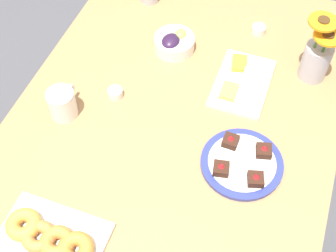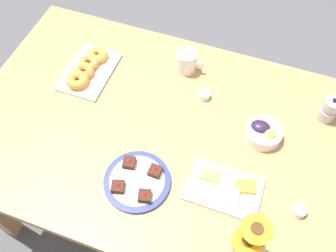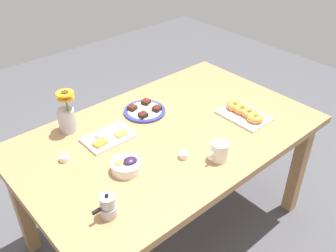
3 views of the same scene
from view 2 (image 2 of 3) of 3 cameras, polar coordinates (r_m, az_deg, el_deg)
ground_plane at (r=2.12m, az=0.00°, el=-11.55°), size 6.00×6.00×0.00m
dining_table at (r=1.53m, az=0.00°, el=-2.56°), size 1.60×1.00×0.74m
coffee_mug at (r=1.62m, az=2.89°, el=9.85°), size 0.12×0.09×0.10m
grape_bowl at (r=1.47m, az=14.34°, el=-0.91°), size 0.14×0.14×0.07m
cheese_platter at (r=1.35m, az=8.67°, el=-9.37°), size 0.26×0.17×0.03m
croissant_platter at (r=1.66m, az=-12.17°, el=8.53°), size 0.19×0.29×0.05m
jam_cup_honey at (r=1.37m, az=19.40°, el=-12.04°), size 0.05×0.05×0.03m
jam_cup_berry at (r=1.55m, az=5.58°, el=4.77°), size 0.05×0.05×0.03m
dessert_plate at (r=1.35m, az=-4.73°, el=-8.32°), size 0.24×0.24×0.05m
flower_vase at (r=1.21m, az=11.99°, el=-18.10°), size 0.11×0.12×0.24m
moka_pot at (r=1.58m, az=23.34°, el=2.30°), size 0.11×0.07×0.12m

